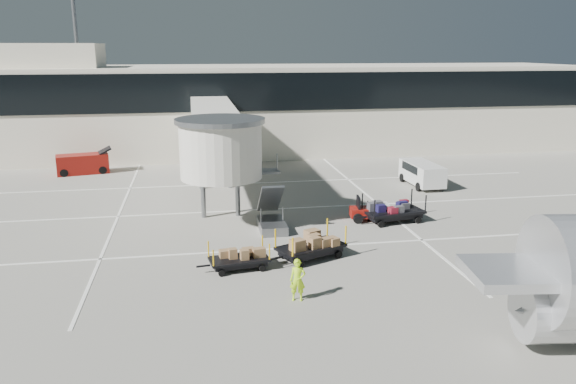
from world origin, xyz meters
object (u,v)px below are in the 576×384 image
(suitcase_cart, at_px, (394,212))
(box_cart_far, at_px, (241,259))
(ground_worker, at_px, (298,280))
(minivan, at_px, (421,172))
(baggage_tug, at_px, (370,212))
(belt_loader, at_px, (83,164))
(box_cart_near, at_px, (307,247))

(suitcase_cart, height_order, box_cart_far, suitcase_cart)
(ground_worker, xyz_separation_m, minivan, (12.29, 17.22, 0.14))
(suitcase_cart, relative_size, minivan, 0.96)
(baggage_tug, bearing_deg, suitcase_cart, -12.58)
(suitcase_cart, height_order, belt_loader, belt_loader)
(baggage_tug, relative_size, suitcase_cart, 0.54)
(baggage_tug, distance_m, ground_worker, 11.43)
(minivan, distance_m, belt_loader, 26.06)
(box_cart_near, xyz_separation_m, minivan, (11.06, 12.96, 0.41))
(suitcase_cart, xyz_separation_m, ground_worker, (-7.32, -9.24, 0.27))
(baggage_tug, distance_m, box_cart_far, 10.00)
(baggage_tug, distance_m, suitcase_cart, 1.35)
(baggage_tug, xyz_separation_m, belt_loader, (-18.48, 15.78, 0.25))
(baggage_tug, height_order, box_cart_near, box_cart_near)
(ground_worker, bearing_deg, box_cart_far, 131.09)
(ground_worker, bearing_deg, box_cart_near, 87.24)
(belt_loader, bearing_deg, box_cart_near, -69.18)
(suitcase_cart, height_order, ground_worker, ground_worker)
(box_cart_near, bearing_deg, minivan, 25.44)
(ground_worker, bearing_deg, belt_loader, 129.34)
(suitcase_cart, bearing_deg, minivan, 48.83)
(ground_worker, bearing_deg, baggage_tug, 71.35)
(minivan, bearing_deg, belt_loader, 159.96)
(baggage_tug, height_order, suitcase_cart, suitcase_cart)
(suitcase_cart, height_order, minivan, minivan)
(suitcase_cart, bearing_deg, belt_loader, 131.31)
(minivan, relative_size, belt_loader, 1.01)
(baggage_tug, xyz_separation_m, box_cart_far, (-7.96, -6.05, -0.04))
(box_cart_near, relative_size, belt_loader, 0.89)
(box_cart_far, height_order, minivan, minivan)
(box_cart_far, bearing_deg, ground_worker, -70.52)
(box_cart_near, xyz_separation_m, belt_loader, (-13.66, 21.20, 0.18))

